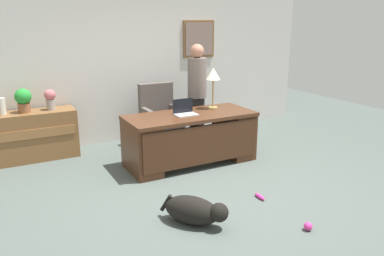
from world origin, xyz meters
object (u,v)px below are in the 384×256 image
credenza (30,136)px  laptop (185,111)px  person_standing (197,93)px  desk_lamp (213,76)px  dog_toy_bone (260,197)px  dog_lying (195,210)px  vase_with_flowers (50,98)px  desk (191,137)px  armchair (160,118)px  potted_plant (23,99)px  dog_toy_ball (308,226)px  vase_empty (2,106)px

credenza → laptop: bearing=-32.5°
person_standing → desk_lamp: (-0.07, -0.63, 0.37)m
dog_toy_bone → person_standing: bearing=80.7°
dog_lying → vase_with_flowers: 3.17m
desk → laptop: laptop is taller
credenza → desk_lamp: size_ratio=2.18×
laptop → vase_with_flowers: bearing=142.4°
credenza → person_standing: (2.64, -0.51, 0.51)m
desk → desk_lamp: desk_lamp is taller
armchair → dog_lying: 2.73m
potted_plant → dog_toy_ball: potted_plant is taller
desk → person_standing: size_ratio=1.12×
dog_toy_bone → dog_lying: bearing=-171.0°
vase_with_flowers → vase_empty: size_ratio=1.27×
potted_plant → dog_toy_bone: bearing=-50.3°
vase_with_flowers → vase_empty: (-0.68, 0.00, -0.05)m
person_standing → dog_toy_bone: size_ratio=9.05×
dog_toy_bone → dog_toy_ball: bearing=-91.1°
desk_lamp → potted_plant: desk_lamp is taller
laptop → vase_empty: size_ratio=1.29×
armchair → desk_lamp: bearing=-56.3°
armchair → desk_lamp: (0.54, -0.81, 0.78)m
desk → person_standing: bearing=56.3°
vase_empty → potted_plant: 0.31m
person_standing → dog_toy_ball: size_ratio=19.23×
dog_toy_bone → vase_with_flowers: bearing=124.7°
armchair → desk: bearing=-86.4°
desk → potted_plant: 2.56m
credenza → desk_lamp: 2.95m
laptop → desk_lamp: bearing=14.5°
armchair → vase_empty: bearing=172.3°
credenza → armchair: size_ratio=1.30×
vase_with_flowers → dog_toy_bone: (1.92, -2.77, -0.90)m
person_standing → desk_lamp: bearing=-96.0°
dog_lying → laptop: (0.72, 1.65, 0.66)m
vase_with_flowers → dog_toy_ball: bearing=-62.1°
dog_lying → person_standing: bearing=60.8°
laptop → potted_plant: 2.42m
laptop → potted_plant: (-2.04, 1.28, 0.13)m
potted_plant → dog_toy_ball: (2.29, -3.60, -0.90)m
potted_plant → armchair: bearing=-8.8°
potted_plant → dog_toy_ball: size_ratio=4.05×
desk_lamp → dog_toy_bone: desk_lamp is taller
potted_plant → vase_with_flowers: bearing=-0.0°
desk → desk_lamp: bearing=21.6°
person_standing → desk_lamp: person_standing is taller
armchair → person_standing: size_ratio=0.62×
desk_lamp → vase_with_flowers: 2.52m
person_standing → laptop: 1.00m
dog_toy_bone → potted_plant: bearing=129.7°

